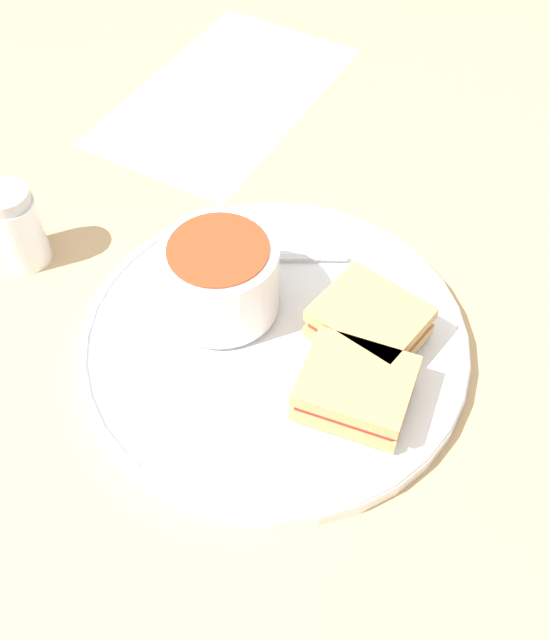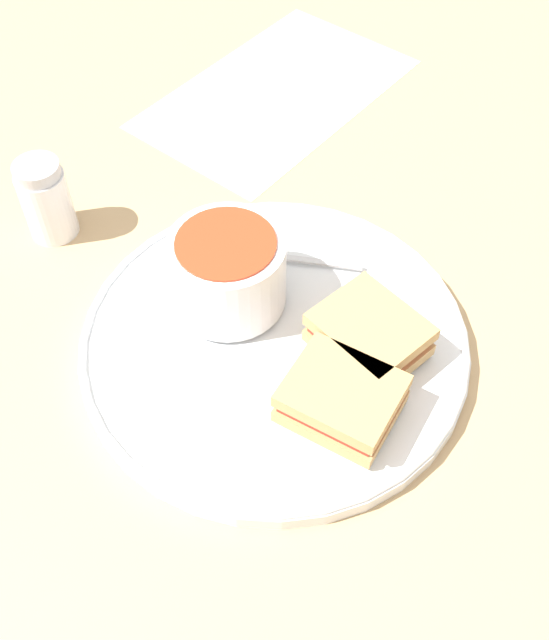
{
  "view_description": "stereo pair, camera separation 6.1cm",
  "coord_description": "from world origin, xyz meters",
  "views": [
    {
      "loc": [
        -0.31,
        0.21,
        0.51
      ],
      "look_at": [
        0.0,
        0.0,
        0.04
      ],
      "focal_mm": 42.0,
      "sensor_mm": 36.0,
      "label": 1
    },
    {
      "loc": [
        -0.34,
        0.15,
        0.51
      ],
      "look_at": [
        0.0,
        0.0,
        0.04
      ],
      "focal_mm": 42.0,
      "sensor_mm": 36.0,
      "label": 2
    }
  ],
  "objects": [
    {
      "name": "ground_plane",
      "position": [
        0.0,
        0.0,
        0.0
      ],
      "size": [
        2.4,
        2.4,
        0.0
      ],
      "primitive_type": "plane",
      "color": "tan"
    },
    {
      "name": "plate",
      "position": [
        0.0,
        0.0,
        0.01
      ],
      "size": [
        0.33,
        0.33,
        0.02
      ],
      "color": "white",
      "rests_on": "ground_plane"
    },
    {
      "name": "soup_bowl",
      "position": [
        0.05,
        0.02,
        0.05
      ],
      "size": [
        0.1,
        0.1,
        0.07
      ],
      "color": "white",
      "rests_on": "plate"
    },
    {
      "name": "spoon",
      "position": [
        0.09,
        -0.02,
        0.02
      ],
      "size": [
        0.08,
        0.11,
        0.01
      ],
      "rotation": [
        0.0,
        0.0,
        7.26
      ],
      "color": "silver",
      "rests_on": "plate"
    },
    {
      "name": "sandwich_half_near",
      "position": [
        -0.09,
        -0.02,
        0.04
      ],
      "size": [
        0.11,
        0.11,
        0.03
      ],
      "rotation": [
        0.0,
        0.0,
        3.76
      ],
      "color": "tan",
      "rests_on": "plate"
    },
    {
      "name": "sandwich_half_far",
      "position": [
        -0.04,
        -0.06,
        0.04
      ],
      "size": [
        0.1,
        0.09,
        0.03
      ],
      "rotation": [
        0.0,
        0.0,
        3.44
      ],
      "color": "tan",
      "rests_on": "plate"
    },
    {
      "name": "salt_shaker",
      "position": [
        0.21,
        0.14,
        0.04
      ],
      "size": [
        0.05,
        0.05,
        0.08
      ],
      "color": "silver",
      "rests_on": "ground_plane"
    },
    {
      "name": "menu_sheet",
      "position": [
        0.33,
        -0.15,
        0.0
      ],
      "size": [
        0.31,
        0.37,
        0.0
      ],
      "rotation": [
        0.0,
        0.0,
        0.47
      ],
      "color": "white",
      "rests_on": "ground_plane"
    }
  ]
}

